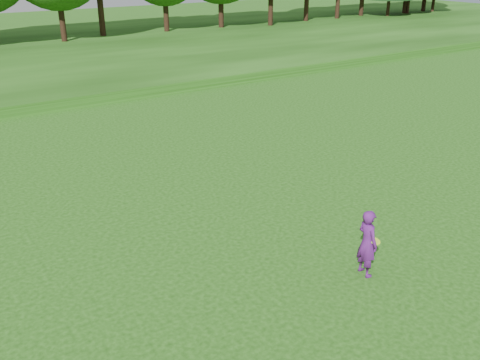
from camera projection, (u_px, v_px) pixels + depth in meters
ground at (326, 301)px, 12.05m from camera, size 140.00×140.00×0.00m
berm at (5, 58)px, 38.04m from camera, size 130.00×30.00×0.60m
walking_path at (63, 105)px, 27.40m from camera, size 130.00×1.60×0.04m
woman at (367, 243)px, 12.74m from camera, size 0.49×0.67×1.71m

